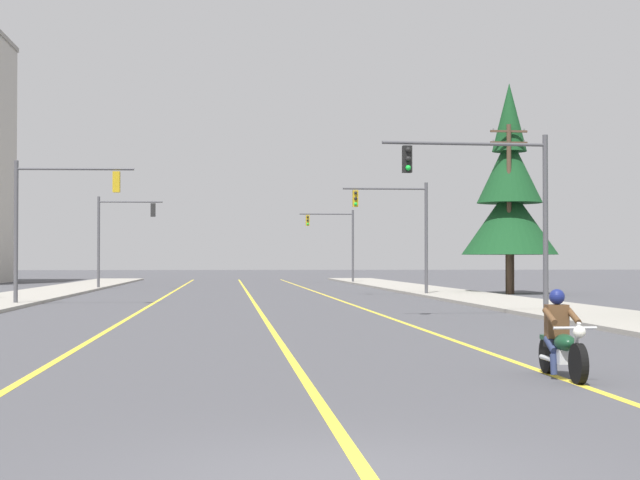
{
  "coord_description": "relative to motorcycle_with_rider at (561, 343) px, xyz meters",
  "views": [
    {
      "loc": [
        -1.04,
        -9.24,
        1.94
      ],
      "look_at": [
        1.78,
        21.78,
        2.55
      ],
      "focal_mm": 58.08,
      "sensor_mm": 36.0,
      "label": 1
    }
  ],
  "objects": [
    {
      "name": "traffic_signal_mid_left",
      "position": [
        -12.75,
        53.28,
        3.48
      ],
      "size": [
        4.33,
        0.44,
        6.2
      ],
      "color": "#47474C",
      "rests_on": "ground"
    },
    {
      "name": "sidewalk_kerb_right",
      "position": [
        6.98,
        32.68,
        -0.52
      ],
      "size": [
        4.4,
        110.0,
        0.14
      ],
      "primitive_type": "cube",
      "color": "#9E998E",
      "rests_on": "ground"
    },
    {
      "name": "motorcycle_with_rider",
      "position": [
        0.0,
        0.0,
        0.0
      ],
      "size": [
        0.7,
        2.19,
        1.46
      ],
      "color": "black",
      "rests_on": "ground"
    },
    {
      "name": "traffic_signal_near_right",
      "position": [
        3.63,
        17.5,
        3.56
      ],
      "size": [
        5.73,
        0.61,
        6.2
      ],
      "color": "#47474C",
      "rests_on": "ground"
    },
    {
      "name": "lane_stripe_right",
      "position": [
        -0.0,
        37.68,
        -0.58
      ],
      "size": [
        0.16,
        100.0,
        0.01
      ],
      "primitive_type": "cube",
      "color": "yellow",
      "rests_on": "ground"
    },
    {
      "name": "ground_plane",
      "position": [
        -4.44,
        -7.32,
        -0.59
      ],
      "size": [
        400.0,
        400.0,
        0.0
      ],
      "primitive_type": "plane",
      "color": "#47474C"
    },
    {
      "name": "conifer_tree_right_verge_far",
      "position": [
        10.87,
        41.98,
        5.02
      ],
      "size": [
        5.56,
        5.56,
        12.23
      ],
      "color": "#423023",
      "rests_on": "ground"
    },
    {
      "name": "sidewalk_kerb_left",
      "position": [
        -15.87,
        32.68,
        -0.52
      ],
      "size": [
        4.4,
        110.0,
        0.14
      ],
      "primitive_type": "cube",
      "color": "#9E998E",
      "rests_on": "ground"
    },
    {
      "name": "utility_pole_right_far",
      "position": [
        10.57,
        41.04,
        4.64
      ],
      "size": [
        2.15,
        0.26,
        9.7
      ],
      "color": "#4C3828",
      "rests_on": "ground"
    },
    {
      "name": "lane_stripe_center",
      "position": [
        -4.21,
        37.68,
        -0.58
      ],
      "size": [
        0.16,
        100.0,
        0.01
      ],
      "primitive_type": "cube",
      "color": "yellow",
      "rests_on": "ground"
    },
    {
      "name": "traffic_signal_mid_right",
      "position": [
        4.1,
        39.21,
        3.5
      ],
      "size": [
        4.68,
        0.37,
        6.2
      ],
      "color": "#47474C",
      "rests_on": "ground"
    },
    {
      "name": "traffic_signal_far_right",
      "position": [
        3.88,
        70.18,
        3.5
      ],
      "size": [
        4.62,
        0.38,
        6.2
      ],
      "color": "#47474C",
      "rests_on": "ground"
    },
    {
      "name": "traffic_signal_near_left",
      "position": [
        -12.96,
        28.41,
        3.52
      ],
      "size": [
        5.08,
        0.43,
        6.2
      ],
      "color": "#47474C",
      "rests_on": "ground"
    },
    {
      "name": "lane_stripe_left",
      "position": [
        -8.74,
        37.68,
        -0.58
      ],
      "size": [
        0.16,
        100.0,
        0.01
      ],
      "primitive_type": "cube",
      "color": "yellow",
      "rests_on": "ground"
    }
  ]
}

